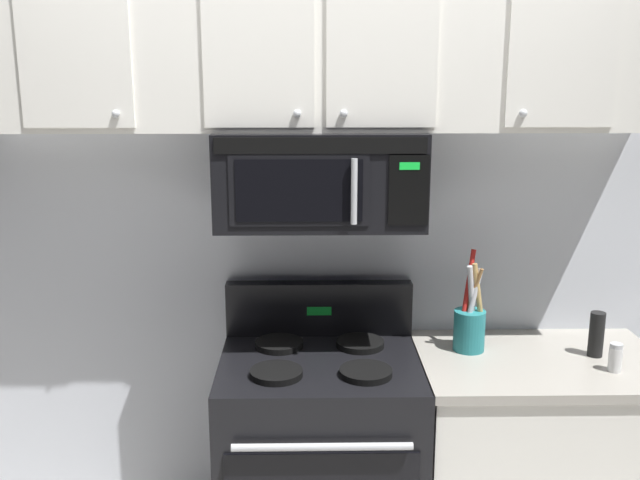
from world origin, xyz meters
TOP-DOWN VIEW (x-y plane):
  - back_wall at (0.00, 0.79)m, footprint 5.20×0.10m
  - stove_range at (0.00, 0.42)m, footprint 0.76×0.69m
  - over_range_microwave at (-0.00, 0.54)m, footprint 0.76×0.43m
  - upper_cabinets at (-0.00, 0.57)m, footprint 2.50×0.36m
  - counter_segment at (0.84, 0.43)m, footprint 0.93×0.65m
  - utensil_crock_teal at (0.58, 0.52)m, footprint 0.12×0.13m
  - salt_shaker at (1.07, 0.30)m, footprint 0.05×0.05m
  - pepper_mill at (1.05, 0.45)m, footprint 0.06×0.06m

SIDE VIEW (x-z plane):
  - counter_segment at x=0.84m, z-range 0.00..0.90m
  - stove_range at x=0.00m, z-range -0.09..1.03m
  - salt_shaker at x=1.07m, z-range 0.90..1.01m
  - pepper_mill at x=1.05m, z-range 0.90..1.07m
  - utensil_crock_teal at x=0.58m, z-range 0.81..1.20m
  - back_wall at x=0.00m, z-range 0.00..2.70m
  - over_range_microwave at x=0.00m, z-range 1.40..1.75m
  - upper_cabinets at x=0.00m, z-range 1.75..2.30m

